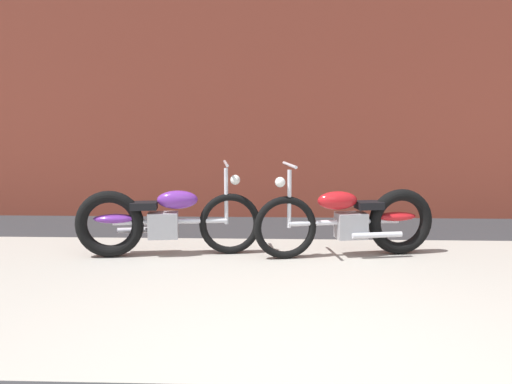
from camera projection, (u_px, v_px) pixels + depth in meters
name	position (u px, v px, depth m)	size (l,w,h in m)	color
sidewalk_slab	(302.00, 284.00, 4.49)	(36.00, 3.50, 0.01)	#9E998E
brick_building_wall	(292.00, 4.00, 7.45)	(36.00, 0.50, 6.41)	brown
motorcycle_purple	(156.00, 220.00, 5.40)	(2.00, 0.58, 1.03)	black
motorcycle_red	(358.00, 220.00, 5.41)	(1.99, 0.65, 1.03)	black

